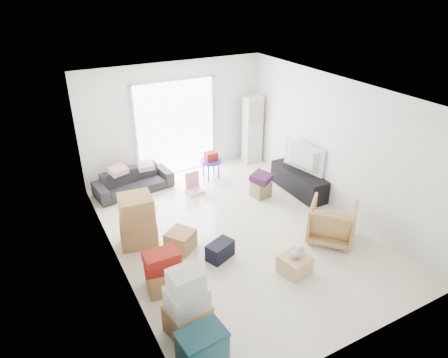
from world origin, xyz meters
TOP-DOWN VIEW (x-y plane):
  - room_shell at (0.00, 0.00)m, footprint 4.98×6.48m
  - sliding_door at (0.00, 2.98)m, footprint 2.10×0.04m
  - ac_tower at (1.95, 2.65)m, footprint 0.45×0.30m
  - tv_console at (2.00, 0.73)m, footprint 0.46×1.54m
  - television at (2.00, 0.73)m, footprint 0.84×1.20m
  - sofa at (-1.27, 2.50)m, footprint 1.78×0.71m
  - pillow_left at (-1.58, 2.51)m, footprint 0.42×0.38m
  - pillow_right at (-0.97, 2.45)m, footprint 0.40×0.33m
  - armchair at (1.40, -1.03)m, footprint 1.09×1.10m
  - storage_bins at (-1.90, -2.43)m, footprint 0.60×0.44m
  - box_stack_a at (-1.80, -1.76)m, footprint 0.63×0.56m
  - box_stack_b at (-1.80, -0.79)m, footprint 0.61×0.56m
  - box_stack_c at (-1.77, 0.52)m, footprint 0.75×0.67m
  - loose_box at (-1.18, -0.00)m, footprint 0.61×0.61m
  - duffel_bag at (-0.67, -0.56)m, footprint 0.55×0.45m
  - ottoman at (1.14, 0.95)m, footprint 0.39×0.39m
  - blanket at (1.14, 0.95)m, footprint 0.53×0.53m
  - kids_table at (0.57, 2.27)m, footprint 0.55×0.55m
  - toy_walker at (-0.10, 1.80)m, footprint 0.38×0.33m
  - wood_crate at (0.24, -1.46)m, footprint 0.53×0.53m
  - plush_bunny at (0.27, -1.45)m, footprint 0.31×0.18m

SIDE VIEW (x-z plane):
  - toy_walker at x=-0.10m, z-range -0.11..0.37m
  - wood_crate at x=0.24m, z-range 0.00..0.29m
  - duffel_bag at x=-0.67m, z-range 0.00..0.31m
  - ottoman at x=1.14m, z-range 0.00..0.36m
  - loose_box at x=-1.18m, z-range 0.00..0.37m
  - tv_console at x=2.00m, z-range 0.00..0.51m
  - box_stack_b at x=-1.80m, z-range -0.02..0.65m
  - storage_bins at x=-1.90m, z-range 0.00..0.66m
  - sofa at x=-1.27m, z-range 0.00..0.68m
  - plush_bunny at x=0.27m, z-range 0.29..0.44m
  - armchair at x=1.40m, z-range 0.00..0.83m
  - blanket at x=1.14m, z-range 0.36..0.50m
  - box_stack_a at x=-1.80m, z-range -0.05..0.97m
  - box_stack_c at x=-1.77m, z-range -0.01..0.96m
  - kids_table at x=0.57m, z-range 0.15..0.82m
  - television at x=2.00m, z-range 0.51..0.66m
  - pillow_left at x=-1.58m, z-range 0.68..0.79m
  - pillow_right at x=-0.97m, z-range 0.68..0.81m
  - ac_tower at x=1.95m, z-range 0.00..1.75m
  - sliding_door at x=0.00m, z-range 0.08..2.41m
  - room_shell at x=0.00m, z-range -0.24..2.94m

